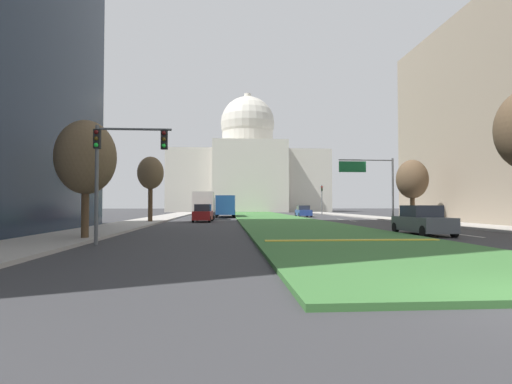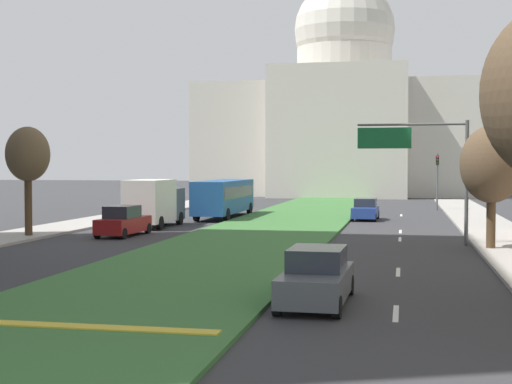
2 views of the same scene
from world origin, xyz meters
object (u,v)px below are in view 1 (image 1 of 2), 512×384
(traffic_light_near_left, at_px, (117,158))
(sedan_midblock, at_px, (203,214))
(capitol_building, at_px, (248,169))
(traffic_light_far_right, at_px, (322,196))
(box_truck_delivery, at_px, (204,205))
(street_tree_right_mid, at_px, (412,180))
(overhead_guide_sign, at_px, (372,176))
(street_tree_left_near, at_px, (86,158))
(city_bus, at_px, (225,204))
(sedan_distant, at_px, (303,212))
(sedan_lead_stopped, at_px, (422,221))
(street_tree_left_mid, at_px, (151,174))

(traffic_light_near_left, distance_m, sedan_midblock, 23.94)
(capitol_building, height_order, traffic_light_far_right, capitol_building)
(box_truck_delivery, bearing_deg, traffic_light_near_left, -94.27)
(street_tree_right_mid, height_order, sedan_midblock, street_tree_right_mid)
(overhead_guide_sign, height_order, street_tree_left_near, overhead_guide_sign)
(sedan_midblock, distance_m, city_bus, 15.94)
(traffic_light_near_left, bearing_deg, sedan_midblock, 84.06)
(street_tree_left_near, bearing_deg, traffic_light_far_right, 64.67)
(traffic_light_far_right, bearing_deg, sedan_distant, -114.01)
(traffic_light_near_left, height_order, sedan_lead_stopped, traffic_light_near_left)
(overhead_guide_sign, bearing_deg, sedan_lead_stopped, -101.49)
(street_tree_left_mid, distance_m, sedan_distant, 25.62)
(sedan_midblock, bearing_deg, sedan_lead_stopped, -54.31)
(street_tree_left_near, xyz_separation_m, sedan_distant, (17.83, 36.90, -3.25))
(sedan_distant, bearing_deg, overhead_guide_sign, -77.01)
(sedan_lead_stopped, height_order, box_truck_delivery, box_truck_delivery)
(sedan_lead_stopped, relative_size, box_truck_delivery, 0.73)
(box_truck_delivery, height_order, city_bus, box_truck_delivery)
(street_tree_left_near, xyz_separation_m, street_tree_left_mid, (-0.41, 19.34, 0.68))
(traffic_light_far_right, xyz_separation_m, street_tree_left_near, (-23.67, -50.00, 0.71))
(street_tree_left_near, relative_size, street_tree_left_mid, 0.92)
(street_tree_left_mid, distance_m, city_bus, 19.43)
(traffic_light_near_left, height_order, overhead_guide_sign, overhead_guide_sign)
(sedan_midblock, bearing_deg, street_tree_left_near, -101.90)
(overhead_guide_sign, distance_m, sedan_midblock, 17.67)
(traffic_light_far_right, height_order, sedan_midblock, traffic_light_far_right)
(street_tree_left_near, bearing_deg, box_truck_delivery, 81.19)
(street_tree_left_mid, bearing_deg, sedan_distant, 43.91)
(capitol_building, bearing_deg, street_tree_left_mid, -101.39)
(capitol_building, bearing_deg, street_tree_left_near, -98.51)
(traffic_light_far_right, relative_size, sedan_distant, 1.18)
(sedan_midblock, xyz_separation_m, box_truck_delivery, (-0.24, 6.17, 0.84))
(traffic_light_far_right, relative_size, street_tree_left_near, 0.89)
(traffic_light_far_right, bearing_deg, city_bus, -142.82)
(traffic_light_far_right, bearing_deg, street_tree_right_mid, -87.92)
(overhead_guide_sign, bearing_deg, street_tree_left_near, -137.21)
(capitol_building, xyz_separation_m, box_truck_delivery, (-8.16, -55.56, -9.12))
(traffic_light_far_right, bearing_deg, street_tree_left_mid, -128.14)
(capitol_building, distance_m, sedan_midblock, 63.03)
(sedan_distant, distance_m, box_truck_delivery, 16.48)
(sedan_midblock, bearing_deg, traffic_light_near_left, -95.94)
(traffic_light_near_left, height_order, sedan_distant, traffic_light_near_left)
(traffic_light_far_right, height_order, box_truck_delivery, traffic_light_far_right)
(street_tree_left_mid, relative_size, street_tree_right_mid, 1.04)
(box_truck_delivery, bearing_deg, traffic_light_far_right, 49.15)
(street_tree_left_near, xyz_separation_m, sedan_midblock, (4.51, 21.41, -3.19))
(overhead_guide_sign, xyz_separation_m, sedan_distant, (-3.88, 16.80, -3.88))
(street_tree_left_mid, xyz_separation_m, sedan_midblock, (4.92, 2.07, -3.87))
(traffic_light_near_left, xyz_separation_m, box_truck_delivery, (2.22, 29.80, -2.12))
(sedan_midblock, bearing_deg, street_tree_right_mid, -10.01)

